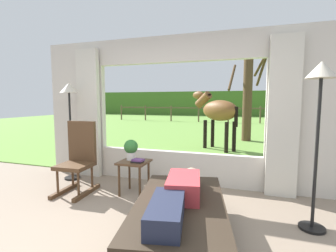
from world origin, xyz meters
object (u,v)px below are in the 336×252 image
Objects in this scene: book_stack at (138,161)px; horse at (217,111)px; pasture_tree at (248,97)px; reclining_person at (179,194)px; rocking_chair at (79,158)px; side_table at (134,167)px; floor_lamp_left at (69,102)px; recliner_sofa at (180,220)px; potted_plant at (131,148)px; floor_lamp_right at (320,95)px.

book_stack is 4.06m from horse.
pasture_tree is (0.83, 1.92, 0.42)m from horse.
rocking_chair reaches higher than reclining_person.
side_table is 0.29× the size of floor_lamp_left.
potted_plant reaches higher than recliner_sofa.
potted_plant is 0.17× the size of floor_lamp_right.
reclining_person is 0.45× the size of pasture_tree.
horse is at bearing 76.91° from potted_plant.
potted_plant reaches higher than book_stack.
reclining_person is 1.28× the size of rocking_chair.
book_stack is at bearing 122.57° from recliner_sofa.
recliner_sofa is 2.11m from rocking_chair.
side_table is at bearing 7.39° from rocking_chair.
rocking_chair is at bearing -164.41° from potted_plant.
potted_plant is (-1.09, 1.08, 0.48)m from recliner_sofa.
rocking_chair is 0.99m from book_stack.
recliner_sofa is at bearing -140.85° from horse.
side_table is 1.78m from floor_lamp_left.
rocking_chair is at bearing -42.03° from floor_lamp_left.
recliner_sofa is 9.60× the size of book_stack.
reclining_person is 2.75× the size of side_table.
potted_plant is 2.61m from floor_lamp_right.
floor_lamp_right is at bearing -7.02° from book_stack.
potted_plant is 0.18× the size of floor_lamp_left.
floor_lamp_left is at bearing -175.32° from horse.
pasture_tree reaches higher than horse.
potted_plant is at bearing -106.63° from pasture_tree.
book_stack is at bearing 121.14° from reclining_person.
book_stack is 1.80m from floor_lamp_left.
side_table is at bearing 123.54° from recliner_sofa.
potted_plant reaches higher than reclining_person.
side_table reaches higher than recliner_sofa.
potted_plant is at bearing 124.08° from recliner_sofa.
horse is at bearing 110.23° from floor_lamp_right.
pasture_tree is (1.55, 5.88, 1.03)m from book_stack.
floor_lamp_left is 6.30m from pasture_tree.
rocking_chair is 0.91m from side_table.
recliner_sofa is at bearing -45.30° from side_table.
horse is at bearing 78.23° from side_table.
side_table is 0.17× the size of pasture_tree.
recliner_sofa is 1.61m from potted_plant.
pasture_tree is (1.72, 5.76, 0.88)m from potted_plant.
pasture_tree is at bearing 13.52° from horse.
pasture_tree reaches higher than side_table.
recliner_sofa is 3.04m from floor_lamp_left.
reclining_person is at bearing -28.63° from rocking_chair.
rocking_chair is at bearing -169.43° from side_table.
reclining_person reaches higher than recliner_sofa.
recliner_sofa is at bearing -44.75° from potted_plant.
side_table is 0.16m from book_stack.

